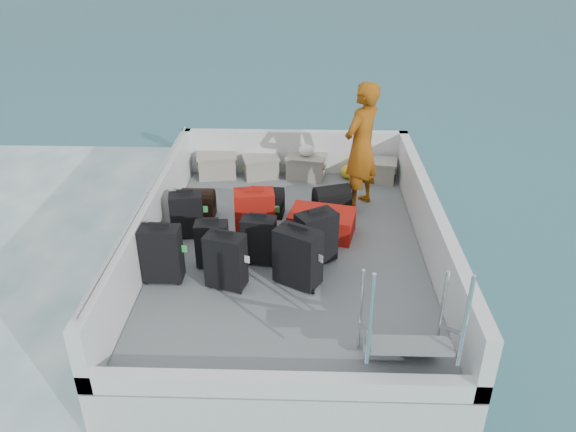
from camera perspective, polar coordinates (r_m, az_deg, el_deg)
name	(u,v)px	position (r m, az deg, el deg)	size (l,w,h in m)	color
ground	(290,289)	(7.45, 0.16, -7.43)	(160.00, 160.00, 0.00)	#16444F
ferry_hull	(290,270)	(7.28, 0.17, -5.51)	(3.60, 5.00, 0.60)	silver
deck	(290,250)	(7.11, 0.17, -3.43)	(3.30, 4.70, 0.02)	slate
deck_fittings	(318,237)	(6.64, 3.09, -2.13)	(3.60, 5.00, 0.90)	silver
suitcase_0	(162,255)	(6.51, -12.69, -3.85)	(0.44, 0.25, 0.69)	black
suitcase_1	(212,245)	(6.70, -7.71, -2.90)	(0.38, 0.22, 0.58)	black
suitcase_2	(187,215)	(7.37, -10.25, 0.08)	(0.41, 0.25, 0.60)	black
suitcase_3	(226,262)	(6.29, -6.34, -4.63)	(0.43, 0.25, 0.66)	black
suitcase_4	(259,241)	(6.71, -2.98, -2.50)	(0.40, 0.24, 0.59)	black
suitcase_5	(255,216)	(7.15, -3.42, -0.02)	(0.50, 0.30, 0.69)	#9F120C
suitcase_6	(298,257)	(6.29, 1.01, -4.24)	(0.50, 0.30, 0.69)	black
suitcase_7	(316,238)	(6.70, 2.86, -2.23)	(0.47, 0.27, 0.66)	black
suitcase_8	(322,223)	(7.36, 3.44, -0.73)	(0.54, 0.83, 0.33)	#9F120C
duffel_0	(199,206)	(7.89, -9.05, 1.02)	(0.44, 0.30, 0.32)	black
duffel_1	(267,204)	(7.84, -2.10, 1.21)	(0.45, 0.30, 0.32)	black
duffel_2	(331,203)	(7.90, 4.44, 1.36)	(0.50, 0.30, 0.32)	black
crate_0	(217,166)	(9.09, -7.24, 5.04)	(0.58, 0.40, 0.35)	gray
crate_1	(261,168)	(9.01, -2.77, 4.91)	(0.52, 0.36, 0.31)	gray
crate_2	(306,167)	(8.98, 1.84, 4.95)	(0.57, 0.39, 0.35)	gray
crate_3	(377,171)	(8.98, 9.07, 4.49)	(0.53, 0.36, 0.32)	gray
yellow_bag	(349,172)	(9.03, 6.25, 4.50)	(0.28, 0.26, 0.22)	gold
white_bag	(306,152)	(8.88, 1.87, 6.50)	(0.24, 0.24, 0.18)	white
passenger	(361,146)	(7.88, 7.44, 7.04)	(0.67, 0.43, 1.81)	#C66712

